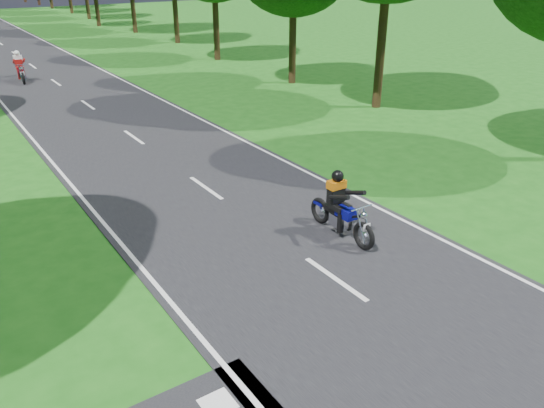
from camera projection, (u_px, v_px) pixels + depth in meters
ground at (404, 328)px, 9.90m from camera, size 160.00×160.00×0.00m
rider_near_blue at (342, 205)px, 12.86m from camera, size 0.68×2.00×1.66m
rider_far_red at (20, 66)px, 29.32m from camera, size 0.82×2.06×1.68m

